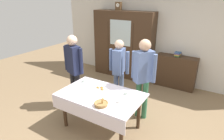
% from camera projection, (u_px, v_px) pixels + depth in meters
% --- Properties ---
extents(ground_plane, '(12.00, 12.00, 0.00)m').
position_uv_depth(ground_plane, '(107.00, 121.00, 3.97)').
color(ground_plane, '#846B4C').
rests_on(ground_plane, ground).
extents(back_wall, '(6.40, 0.10, 2.70)m').
position_uv_depth(back_wall, '(155.00, 36.00, 5.58)').
color(back_wall, silver).
rests_on(back_wall, ground).
extents(dining_table, '(1.56, 0.98, 0.75)m').
position_uv_depth(dining_table, '(100.00, 100.00, 3.55)').
color(dining_table, '#3D2819').
rests_on(dining_table, ground).
extents(wall_cabinet, '(1.92, 0.46, 2.06)m').
position_uv_depth(wall_cabinet, '(123.00, 45.00, 5.90)').
color(wall_cabinet, '#3D2819').
rests_on(wall_cabinet, ground).
extents(mantel_clock, '(0.18, 0.11, 0.24)m').
position_uv_depth(mantel_clock, '(118.00, 6.00, 5.57)').
color(mantel_clock, brown).
rests_on(mantel_clock, wall_cabinet).
extents(bookshelf_low, '(1.10, 0.35, 0.92)m').
position_uv_depth(bookshelf_low, '(175.00, 72.00, 5.34)').
color(bookshelf_low, '#3D2819').
rests_on(bookshelf_low, ground).
extents(book_stack, '(0.17, 0.23, 0.12)m').
position_uv_depth(book_stack, '(178.00, 54.00, 5.15)').
color(book_stack, '#3D754C').
rests_on(book_stack, bookshelf_low).
extents(tea_cup_near_left, '(0.13, 0.13, 0.06)m').
position_uv_depth(tea_cup_near_left, '(120.00, 101.00, 3.24)').
color(tea_cup_near_left, white).
rests_on(tea_cup_near_left, dining_table).
extents(tea_cup_mid_right, '(0.13, 0.13, 0.06)m').
position_uv_depth(tea_cup_mid_right, '(84.00, 81.00, 4.02)').
color(tea_cup_mid_right, silver).
rests_on(tea_cup_mid_right, dining_table).
extents(tea_cup_back_edge, '(0.13, 0.13, 0.06)m').
position_uv_depth(tea_cup_back_edge, '(127.00, 93.00, 3.51)').
color(tea_cup_back_edge, silver).
rests_on(tea_cup_back_edge, dining_table).
extents(bread_basket, '(0.24, 0.24, 0.16)m').
position_uv_depth(bread_basket, '(101.00, 104.00, 3.16)').
color(bread_basket, '#9E7542').
rests_on(bread_basket, dining_table).
extents(pastry_plate, '(0.28, 0.28, 0.05)m').
position_uv_depth(pastry_plate, '(100.00, 89.00, 3.70)').
color(pastry_plate, white).
rests_on(pastry_plate, dining_table).
extents(spoon_center, '(0.12, 0.02, 0.01)m').
position_uv_depth(spoon_center, '(125.00, 99.00, 3.37)').
color(spoon_center, silver).
rests_on(spoon_center, dining_table).
extents(spoon_near_right, '(0.12, 0.02, 0.01)m').
position_uv_depth(spoon_near_right, '(100.00, 98.00, 3.40)').
color(spoon_near_right, silver).
rests_on(spoon_near_right, dining_table).
extents(person_behind_table_left, '(0.52, 0.39, 1.57)m').
position_uv_depth(person_behind_table_left, '(119.00, 66.00, 4.37)').
color(person_behind_table_left, slate).
rests_on(person_behind_table_left, ground).
extents(person_by_cabinet, '(0.52, 0.31, 1.70)m').
position_uv_depth(person_by_cabinet, '(74.00, 65.00, 4.19)').
color(person_by_cabinet, '#232328').
rests_on(person_by_cabinet, ground).
extents(person_beside_shelf, '(0.52, 0.41, 1.71)m').
position_uv_depth(person_beside_shelf, '(143.00, 72.00, 3.76)').
color(person_beside_shelf, '#33704C').
rests_on(person_beside_shelf, ground).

